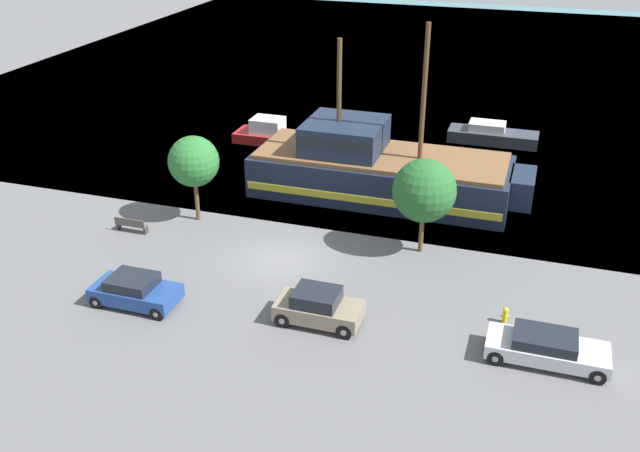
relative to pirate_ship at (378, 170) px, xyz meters
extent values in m
plane|color=#5B5B5E|center=(-2.74, -9.62, -1.67)|extent=(160.00, 160.00, 0.00)
plane|color=teal|center=(-2.74, 34.38, -1.67)|extent=(80.00, 80.00, 0.00)
cube|color=#192338|center=(0.17, 0.00, -0.44)|extent=(15.63, 5.82, 2.46)
cube|color=gold|center=(0.17, 0.00, -0.81)|extent=(15.32, 5.90, 0.45)
cube|color=#192338|center=(8.59, 0.00, -0.07)|extent=(1.40, 3.20, 1.72)
cube|color=brown|center=(0.17, 0.00, 0.92)|extent=(15.00, 5.35, 0.25)
cube|color=#192338|center=(-2.17, 0.00, 1.95)|extent=(4.69, 4.65, 1.81)
cube|color=black|center=(-2.17, 0.00, 2.22)|extent=(4.45, 4.71, 0.65)
cylinder|color=#4C331E|center=(2.52, 0.00, 5.03)|extent=(0.28, 0.28, 7.97)
cylinder|color=#4C331E|center=(-2.56, 0.00, 4.43)|extent=(0.28, 0.28, 6.78)
cube|color=maroon|center=(-9.65, 6.91, -1.31)|extent=(5.71, 2.32, 0.73)
cube|color=silver|center=(-10.08, 6.91, -0.39)|extent=(2.28, 1.81, 1.09)
cube|color=black|center=(-9.39, 6.91, -0.39)|extent=(0.12, 1.63, 0.88)
cube|color=#2D333D|center=(5.86, 11.92, -1.23)|extent=(6.50, 2.13, 0.88)
cube|color=silver|center=(5.37, 11.92, -0.47)|extent=(2.60, 1.66, 0.64)
cube|color=black|center=(6.15, 11.92, -0.47)|extent=(0.12, 1.49, 0.51)
cube|color=navy|center=(-7.64, -15.70, -1.09)|extent=(4.01, 1.95, 0.68)
cube|color=black|center=(-7.76, -15.70, -0.50)|extent=(2.09, 1.75, 0.50)
cylinder|color=black|center=(-6.08, -16.59, -1.35)|extent=(0.63, 0.22, 0.63)
cylinder|color=gray|center=(-6.08, -16.59, -1.35)|extent=(0.24, 0.25, 0.24)
cylinder|color=black|center=(-6.08, -14.82, -1.35)|extent=(0.63, 0.22, 0.63)
cylinder|color=gray|center=(-6.08, -14.82, -1.35)|extent=(0.24, 0.25, 0.24)
cylinder|color=black|center=(-9.21, -16.59, -1.35)|extent=(0.63, 0.22, 0.63)
cylinder|color=gray|center=(-9.21, -16.59, -1.35)|extent=(0.24, 0.25, 0.24)
cylinder|color=black|center=(-9.21, -14.82, -1.35)|extent=(0.63, 0.22, 0.63)
cylinder|color=gray|center=(-9.21, -14.82, -1.35)|extent=(0.24, 0.25, 0.24)
cube|color=#7F705B|center=(0.91, -14.52, -1.04)|extent=(3.82, 1.89, 0.72)
cube|color=black|center=(0.80, -14.52, -0.37)|extent=(1.99, 1.70, 0.62)
cylinder|color=black|center=(2.33, -15.37, -1.32)|extent=(0.71, 0.22, 0.71)
cylinder|color=gray|center=(2.33, -15.37, -1.32)|extent=(0.27, 0.25, 0.27)
cylinder|color=black|center=(2.33, -13.66, -1.32)|extent=(0.71, 0.22, 0.71)
cylinder|color=gray|center=(2.33, -13.66, -1.32)|extent=(0.27, 0.25, 0.27)
cylinder|color=black|center=(-0.50, -15.37, -1.32)|extent=(0.71, 0.22, 0.71)
cylinder|color=gray|center=(-0.50, -15.37, -1.32)|extent=(0.27, 0.25, 0.27)
cylinder|color=black|center=(-0.50, -13.66, -1.32)|extent=(0.71, 0.22, 0.71)
cylinder|color=gray|center=(-0.50, -13.66, -1.32)|extent=(0.27, 0.25, 0.27)
cube|color=#B7BCC6|center=(10.67, -14.34, -1.12)|extent=(4.88, 1.93, 0.60)
cube|color=black|center=(10.52, -14.34, -0.59)|extent=(2.54, 1.74, 0.46)
cylinder|color=black|center=(12.64, -15.22, -1.33)|extent=(0.68, 0.22, 0.68)
cylinder|color=gray|center=(12.64, -15.22, -1.33)|extent=(0.26, 0.25, 0.26)
cylinder|color=black|center=(12.64, -13.47, -1.33)|extent=(0.68, 0.22, 0.68)
cylinder|color=gray|center=(12.64, -13.47, -1.33)|extent=(0.26, 0.25, 0.26)
cylinder|color=black|center=(8.70, -15.22, -1.33)|extent=(0.68, 0.22, 0.68)
cylinder|color=gray|center=(8.70, -15.22, -1.33)|extent=(0.26, 0.25, 0.26)
cylinder|color=black|center=(8.70, -13.47, -1.33)|extent=(0.68, 0.22, 0.68)
cylinder|color=gray|center=(8.70, -13.47, -1.33)|extent=(0.26, 0.25, 0.26)
cylinder|color=yellow|center=(8.80, -11.96, -1.39)|extent=(0.22, 0.22, 0.56)
sphere|color=yellow|center=(8.80, -11.96, -1.03)|extent=(0.25, 0.25, 0.25)
cylinder|color=yellow|center=(8.64, -11.96, -1.36)|extent=(0.10, 0.09, 0.09)
cylinder|color=yellow|center=(8.96, -11.96, -1.36)|extent=(0.10, 0.09, 0.09)
cube|color=#4C4742|center=(-11.83, -9.21, -1.25)|extent=(1.86, 0.45, 0.05)
cube|color=#4C4742|center=(-11.83, -9.40, -1.02)|extent=(1.86, 0.06, 0.40)
cube|color=#2D2D2D|center=(-12.70, -9.21, -1.47)|extent=(0.12, 0.36, 0.40)
cube|color=#2D2D2D|center=(-10.97, -9.21, -1.47)|extent=(0.12, 0.36, 0.40)
cylinder|color=brown|center=(-9.02, -6.66, -0.49)|extent=(0.24, 0.24, 2.37)
sphere|color=#286B2D|center=(-9.02, -6.66, 1.92)|extent=(2.87, 2.87, 2.87)
cylinder|color=brown|center=(3.95, -6.50, -0.62)|extent=(0.24, 0.24, 2.10)
sphere|color=#235B28|center=(3.95, -6.50, 1.83)|extent=(3.30, 3.30, 3.30)
camera|label=1|loc=(9.18, -39.82, 16.41)|focal=40.00mm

